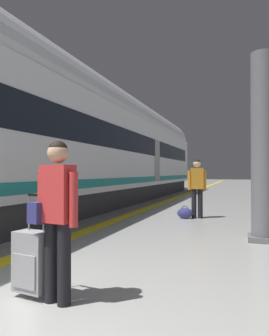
{
  "coord_description": "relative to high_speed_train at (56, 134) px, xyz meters",
  "views": [
    {
      "loc": [
        2.79,
        -1.92,
        1.31
      ],
      "look_at": [
        0.44,
        4.91,
        1.41
      ],
      "focal_mm": 34.29,
      "sensor_mm": 36.0,
      "label": 1
    }
  ],
  "objects": [
    {
      "name": "rolling_suitcase_foreground",
      "position": [
        3.43,
        -5.75,
        -2.13
      ],
      "size": [
        0.41,
        0.28,
        1.08
      ],
      "color": "#9E9EA3",
      "rests_on": "ground"
    },
    {
      "name": "platform_pillar",
      "position": [
        5.88,
        -2.03,
        -0.78
      ],
      "size": [
        0.56,
        0.56,
        3.6
      ],
      "color": "slate",
      "rests_on": "ground"
    },
    {
      "name": "traveller_foreground",
      "position": [
        3.76,
        -5.81,
        -1.56
      ],
      "size": [
        0.53,
        0.29,
        1.63
      ],
      "color": "black",
      "rests_on": "ground"
    },
    {
      "name": "safety_line_strip",
      "position": [
        2.21,
        3.32,
        -2.5
      ],
      "size": [
        0.36,
        80.0,
        0.01
      ],
      "primitive_type": "cube",
      "color": "yellow",
      "rests_on": "ground"
    },
    {
      "name": "tactile_edge_band",
      "position": [
        1.83,
        3.32,
        -2.5
      ],
      "size": [
        0.72,
        80.0,
        0.01
      ],
      "primitive_type": "cube",
      "color": "slate",
      "rests_on": "ground"
    },
    {
      "name": "passenger_near",
      "position": [
        4.26,
        0.65,
        -1.53
      ],
      "size": [
        0.51,
        0.29,
        1.69
      ],
      "color": "black",
      "rests_on": "ground"
    },
    {
      "name": "duffel_bag_near",
      "position": [
        3.94,
        0.47,
        -2.35
      ],
      "size": [
        0.44,
        0.26,
        0.36
      ],
      "color": "navy",
      "rests_on": "ground"
    },
    {
      "name": "high_speed_train",
      "position": [
        0.0,
        0.0,
        0.0
      ],
      "size": [
        2.94,
        34.84,
        4.97
      ],
      "color": "#38383D",
      "rests_on": "ground"
    }
  ]
}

